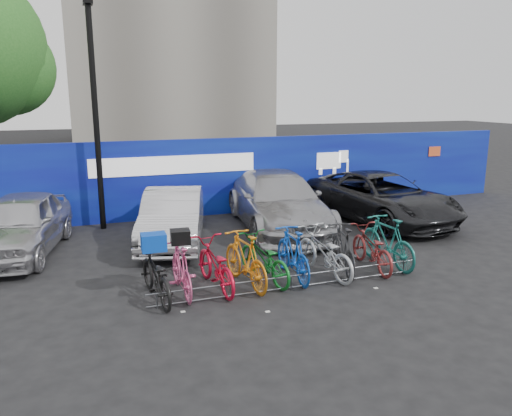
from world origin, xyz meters
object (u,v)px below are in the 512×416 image
car_1 (173,217)px  car_3 (380,197)px  car_0 (20,224)px  bike_7 (343,249)px  bike_1 (181,269)px  bike_2 (215,265)px  bike_0 (155,275)px  bike_6 (324,253)px  bike_4 (264,259)px  bike_3 (245,259)px  bike_9 (387,241)px  bike_rack (291,282)px  car_2 (278,201)px  lamppost (95,112)px  bike_5 (293,254)px  bike_8 (371,248)px

car_1 → car_3: (6.26, 0.16, 0.05)m
car_0 → bike_7: 7.56m
bike_1 → bike_2: size_ratio=0.90×
bike_0 → bike_6: (3.52, 0.10, 0.02)m
bike_4 → bike_7: 1.77m
bike_3 → bike_9: bike_9 is taller
car_3 → bike_6: car_3 is taller
bike_rack → car_2: 4.66m
car_1 → bike_7: (3.00, -3.41, -0.15)m
bike_0 → bike_4: 2.22m
bike_7 → bike_4: bearing=10.5°
lamppost → car_2: lamppost is taller
car_3 → bike_6: 5.16m
car_0 → bike_4: car_0 is taller
bike_7 → car_0: bearing=-15.7°
bike_0 → bike_5: (2.83, 0.14, 0.06)m
lamppost → bike_9: size_ratio=3.27×
lamppost → bike_6: size_ratio=3.23×
bike_3 → bike_4: bike_3 is taller
bike_6 → bike_9: bike_9 is taller
bike_rack → bike_2: bike_2 is taller
car_0 → bike_4: 6.03m
car_3 → bike_3: car_3 is taller
bike_1 → bike_7: (3.47, 0.01, 0.02)m
bike_5 → car_2: bearing=-105.2°
car_0 → car_1: size_ratio=1.04×
car_1 → bike_2: bearing=-71.3°
bike_4 → bike_0: bearing=-6.6°
car_0 → bike_rack: bearing=-27.3°
bike_6 → car_2: bearing=-106.8°
bike_3 → bike_8: (2.89, 0.02, -0.08)m
bike_6 → bike_5: bearing=-12.1°
bike_8 → lamppost: bearing=-41.0°
bike_1 → car_1: bearing=-98.4°
car_1 → bike_4: 3.54m
bike_3 → bike_9: 3.34m
car_1 → bike_2: 3.39m
bike_7 → bike_5: bearing=12.0°
car_2 → bike_2: bearing=-119.9°
lamppost → bike_rack: 7.48m
bike_2 → bike_3: bearing=169.6°
bike_3 → bike_4: size_ratio=1.02×
bike_2 → bike_8: 3.49m
bike_0 → lamppost: bearing=-90.0°
bike_rack → bike_7: size_ratio=3.21×
car_0 → bike_0: bearing=-43.6°
car_3 → bike_8: size_ratio=2.93×
car_3 → bike_2: car_3 is taller
bike_9 → car_3: bearing=-125.2°
bike_2 → bike_9: 3.94m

